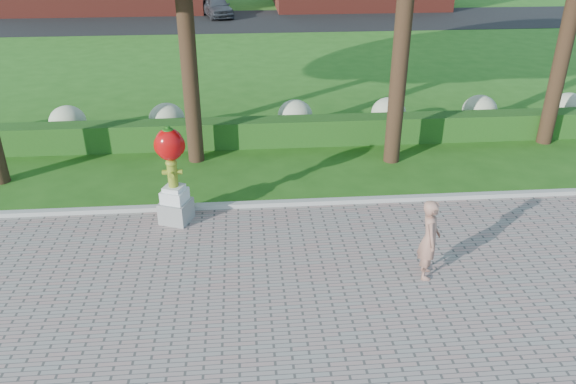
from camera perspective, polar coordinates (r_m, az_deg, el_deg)
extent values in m
plane|color=#245916|center=(10.88, -0.56, -9.05)|extent=(100.00, 100.00, 0.00)
cube|color=#ADADA5|center=(13.39, -1.52, -1.27)|extent=(40.00, 0.18, 0.15)
cube|color=#134413|center=(16.90, -2.35, 6.09)|extent=(24.00, 0.70, 0.80)
ellipsoid|color=#B9C697|center=(18.57, -21.47, 6.66)|extent=(1.10, 1.10, 0.99)
ellipsoid|color=#B9C697|center=(17.94, -12.21, 7.26)|extent=(1.10, 1.10, 0.99)
ellipsoid|color=#B9C697|center=(17.85, 0.73, 7.78)|extent=(1.10, 1.10, 0.99)
ellipsoid|color=#B9C697|center=(18.37, 10.17, 7.91)|extent=(1.10, 1.10, 0.99)
ellipsoid|color=#B9C697|center=(19.35, 18.88, 7.85)|extent=(1.10, 1.10, 0.99)
ellipsoid|color=#B9C697|center=(20.71, 26.60, 7.64)|extent=(1.10, 1.10, 0.99)
cube|color=black|center=(37.35, -3.92, 16.96)|extent=(50.00, 8.00, 0.02)
cylinder|color=black|center=(15.22, -10.13, 13.91)|extent=(0.44, 0.44, 6.16)
cylinder|color=black|center=(15.13, 11.59, 15.89)|extent=(0.44, 0.44, 7.28)
cylinder|color=black|center=(18.14, 26.29, 13.24)|extent=(0.44, 0.44, 5.88)
cube|color=gray|center=(12.91, -11.29, -1.90)|extent=(0.80, 0.80, 0.50)
cube|color=silver|center=(12.73, -11.44, -0.36)|extent=(0.65, 0.65, 0.28)
cube|color=silver|center=(12.64, -11.52, 0.40)|extent=(0.52, 0.52, 0.10)
cylinder|color=olive|center=(12.50, -11.65, 1.75)|extent=(0.22, 0.22, 0.56)
ellipsoid|color=olive|center=(12.39, -11.77, 2.91)|extent=(0.26, 0.26, 0.18)
cylinder|color=olive|center=(12.50, -12.40, 1.96)|extent=(0.12, 0.11, 0.11)
cylinder|color=olive|center=(12.46, -10.95, 2.02)|extent=(0.12, 0.11, 0.11)
cylinder|color=olive|center=(12.34, -11.75, 1.70)|extent=(0.12, 0.12, 0.12)
cylinder|color=olive|center=(12.36, -11.80, 3.25)|extent=(0.08, 0.08, 0.05)
ellipsoid|color=#AC0909|center=(12.23, -11.96, 4.74)|extent=(0.62, 0.56, 0.72)
ellipsoid|color=#AC0909|center=(12.26, -12.78, 4.62)|extent=(0.31, 0.31, 0.46)
ellipsoid|color=#AC0909|center=(12.21, -11.11, 4.70)|extent=(0.31, 0.31, 0.46)
cylinder|color=#1A5012|center=(12.10, -12.12, 6.31)|extent=(0.10, 0.10, 0.12)
ellipsoid|color=#1A5012|center=(12.11, -12.10, 6.18)|extent=(0.24, 0.24, 0.08)
imported|color=#A16E5C|center=(10.88, 14.17, -4.66)|extent=(0.51, 0.66, 1.61)
imported|color=#414348|center=(38.87, -7.25, 18.19)|extent=(2.53, 4.06, 1.29)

